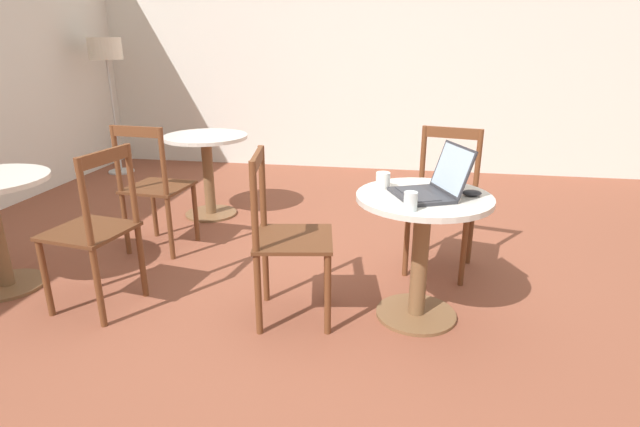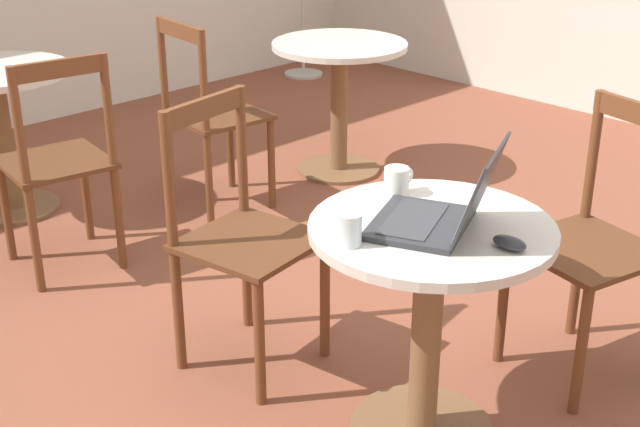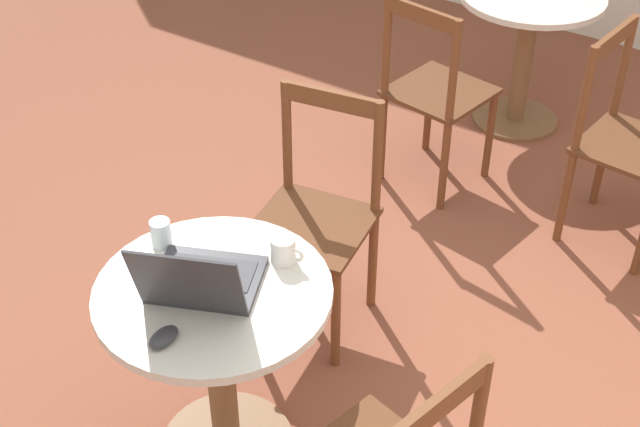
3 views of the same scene
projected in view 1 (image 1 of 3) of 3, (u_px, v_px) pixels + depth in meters
name	position (u px, v px, depth m)	size (l,w,h in m)	color
ground_plane	(327.00, 292.00, 3.09)	(16.00, 16.00, 0.00)	brown
wall_side	(372.00, 52.00, 5.65)	(0.06, 9.40, 2.70)	silver
cafe_table_near	(422.00, 232.00, 2.66)	(0.71, 0.71, 0.71)	brown
cafe_table_mid	(207.00, 159.00, 4.29)	(0.71, 0.71, 0.71)	brown
chair_near_back	(286.00, 239.00, 2.67)	(0.47, 0.47, 0.94)	brown
chair_near_right	(443.00, 202.00, 3.28)	(0.49, 0.49, 0.94)	brown
chair_mid_left	(155.00, 189.00, 3.57)	(0.45, 0.45, 0.94)	brown
chair_far_front	(95.00, 232.00, 2.77)	(0.47, 0.47, 0.94)	brown
floor_lamp	(106.00, 57.00, 5.47)	(0.35, 0.35, 1.51)	#B7B7B7
laptop	(431.00, 186.00, 2.56)	(0.42, 0.43, 0.26)	#2D2D33
mouse	(472.00, 193.00, 2.57)	(0.06, 0.10, 0.03)	#2D2D33
mug	(383.00, 180.00, 2.70)	(0.11, 0.08, 0.09)	silver
drinking_glass	(411.00, 201.00, 2.34)	(0.06, 0.06, 0.09)	silver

